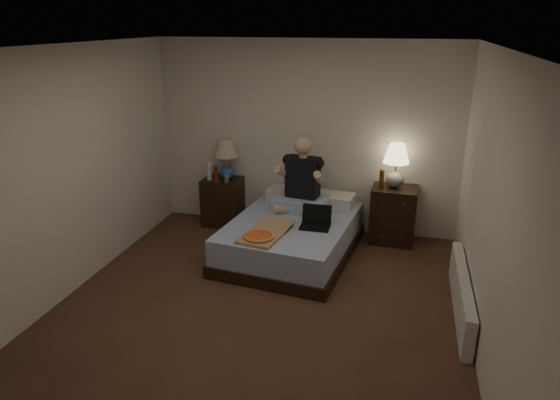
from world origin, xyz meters
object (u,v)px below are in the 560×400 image
(beer_bottle_right, at_px, (382,179))
(radiator, at_px, (461,295))
(pizza_box, at_px, (259,237))
(lamp_right, at_px, (396,166))
(laptop, at_px, (315,218))
(soda_can, at_px, (227,178))
(person, at_px, (301,174))
(bed, at_px, (291,238))
(nightstand_left, at_px, (223,201))
(lamp_left, at_px, (226,159))
(nightstand_right, at_px, (393,214))
(beer_bottle_left, at_px, (216,174))

(beer_bottle_right, bearing_deg, radiator, -59.64)
(beer_bottle_right, distance_m, pizza_box, 1.83)
(lamp_right, height_order, laptop, lamp_right)
(soda_can, xyz_separation_m, person, (1.07, -0.24, 0.21))
(beer_bottle_right, xyz_separation_m, laptop, (-0.68, -0.84, -0.27))
(soda_can, distance_m, beer_bottle_right, 2.04)
(bed, relative_size, pizza_box, 2.36)
(nightstand_left, height_order, radiator, nightstand_left)
(person, xyz_separation_m, pizza_box, (-0.25, -1.02, -0.42))
(lamp_left, xyz_separation_m, soda_can, (0.04, -0.13, -0.23))
(person, relative_size, laptop, 2.74)
(nightstand_left, relative_size, nightstand_right, 0.91)
(lamp_left, height_order, laptop, lamp_left)
(nightstand_right, height_order, pizza_box, nightstand_right)
(nightstand_right, bearing_deg, radiator, -62.72)
(lamp_left, relative_size, laptop, 1.65)
(lamp_right, xyz_separation_m, laptop, (-0.84, -0.89, -0.44))
(pizza_box, bearing_deg, radiator, 4.08)
(nightstand_right, relative_size, laptop, 2.13)
(beer_bottle_right, height_order, pizza_box, beer_bottle_right)
(lamp_right, distance_m, beer_bottle_left, 2.34)
(bed, xyz_separation_m, lamp_left, (-1.08, 0.74, 0.71))
(soda_can, bearing_deg, person, -12.43)
(beer_bottle_left, height_order, person, person)
(lamp_right, relative_size, beer_bottle_left, 2.43)
(nightstand_left, height_order, beer_bottle_right, beer_bottle_right)
(bed, relative_size, beer_bottle_left, 7.81)
(nightstand_right, xyz_separation_m, person, (-1.14, -0.36, 0.55))
(soda_can, height_order, radiator, soda_can)
(nightstand_right, relative_size, beer_bottle_left, 3.15)
(beer_bottle_right, bearing_deg, pizza_box, -132.30)
(nightstand_left, height_order, person, person)
(bed, relative_size, beer_bottle_right, 7.81)
(nightstand_right, bearing_deg, soda_can, -173.88)
(beer_bottle_left, distance_m, radiator, 3.42)
(laptop, bearing_deg, radiator, -24.43)
(lamp_left, height_order, radiator, lamp_left)
(beer_bottle_right, bearing_deg, bed, -145.43)
(bed, height_order, laptop, laptop)
(nightstand_right, bearing_deg, laptop, -131.09)
(lamp_left, relative_size, beer_bottle_right, 2.43)
(nightstand_left, height_order, laptop, laptop)
(lamp_right, relative_size, person, 0.60)
(soda_can, xyz_separation_m, beer_bottle_left, (-0.13, -0.05, 0.06))
(lamp_left, bearing_deg, nightstand_left, 180.00)
(person, height_order, pizza_box, person)
(nightstand_right, xyz_separation_m, beer_bottle_right, (-0.18, -0.06, 0.48))
(pizza_box, xyz_separation_m, radiator, (2.11, -0.20, -0.29))
(lamp_left, distance_m, beer_bottle_right, 2.08)
(nightstand_left, height_order, lamp_right, lamp_right)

